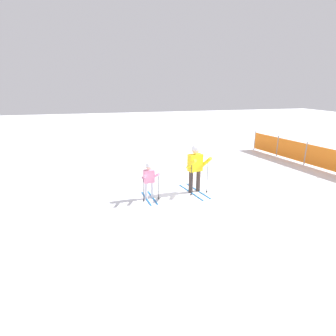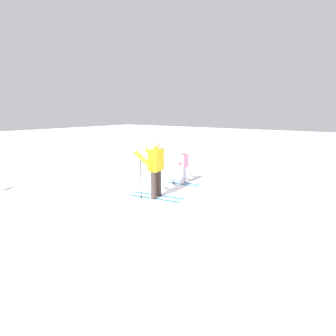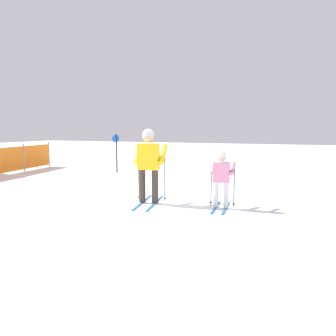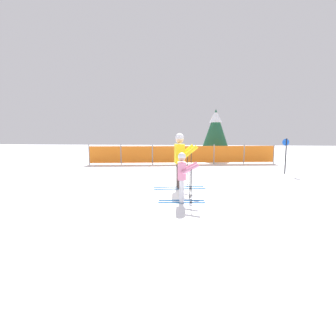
# 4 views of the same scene
# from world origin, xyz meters

# --- Properties ---
(ground_plane) EXTENTS (60.00, 60.00, 0.00)m
(ground_plane) POSITION_xyz_m (0.00, 0.00, 0.00)
(ground_plane) COLOR white
(skier_adult) EXTENTS (1.61, 0.79, 1.66)m
(skier_adult) POSITION_xyz_m (-0.25, -0.16, 0.99)
(skier_adult) COLOR #1966B2
(skier_adult) RESTS_ON ground_plane
(skier_child) EXTENTS (1.15, 0.56, 1.21)m
(skier_child) POSITION_xyz_m (-0.10, -1.78, 0.71)
(skier_child) COLOR #1966B2
(skier_child) RESTS_ON ground_plane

